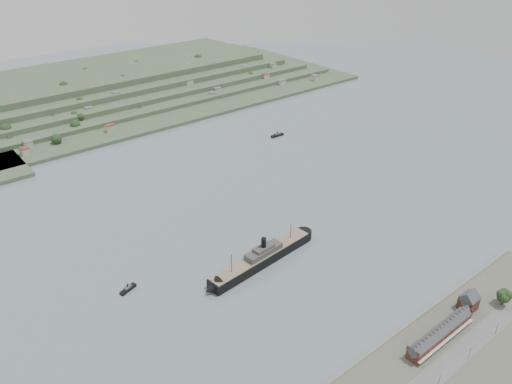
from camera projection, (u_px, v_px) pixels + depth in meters
ground at (269, 220)px, 416.73m from camera, size 1400.00×1400.00×0.00m
near_shore at (477, 351)px, 289.26m from camera, size 220.00×80.00×2.60m
terrace_row at (440, 333)px, 293.66m from camera, size 55.60×9.80×11.07m
gabled_building at (469, 301)px, 316.45m from camera, size 10.40×10.18×14.09m
far_peninsula at (101, 89)px, 693.70m from camera, size 760.00×309.00×30.00m
steamship at (259, 260)px, 360.56m from camera, size 105.33×21.02×25.26m
tugboat at (128, 289)px, 337.20m from camera, size 13.18×7.31×5.74m
ferry_east at (277, 135)px, 575.46m from camera, size 16.48×5.11×6.13m
fig_tree at (505, 296)px, 318.99m from camera, size 10.57×9.15×11.80m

